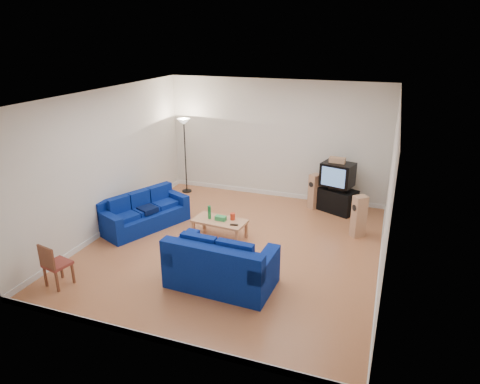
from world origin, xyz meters
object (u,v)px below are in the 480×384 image
(sofa_loveseat, at_px, (220,268))
(tv_stand, at_px, (336,200))
(sofa_three_seat, at_px, (143,215))
(coffee_table, at_px, (220,222))
(television, at_px, (338,174))

(sofa_loveseat, height_order, tv_stand, sofa_loveseat)
(sofa_three_seat, height_order, sofa_loveseat, sofa_loveseat)
(coffee_table, distance_m, television, 3.31)
(coffee_table, distance_m, tv_stand, 3.29)
(sofa_loveseat, height_order, television, television)
(coffee_table, relative_size, television, 1.39)
(tv_stand, bearing_deg, television, -89.25)
(coffee_table, bearing_deg, sofa_loveseat, -67.63)
(sofa_three_seat, relative_size, television, 2.53)
(sofa_loveseat, xyz_separation_m, television, (1.47, 4.18, 0.64))
(sofa_three_seat, relative_size, sofa_loveseat, 1.15)
(sofa_loveseat, xyz_separation_m, tv_stand, (1.49, 4.21, -0.06))
(television, bearing_deg, coffee_table, -117.85)
(sofa_loveseat, relative_size, coffee_table, 1.58)
(coffee_table, height_order, television, television)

